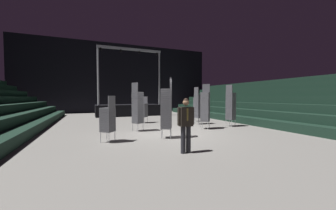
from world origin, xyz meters
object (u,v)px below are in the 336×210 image
(stage_riser, at_px, (129,109))
(chair_stack_rear_centre, at_px, (108,119))
(chair_stack_mid_centre, at_px, (199,106))
(chair_stack_front_left, at_px, (231,106))
(chair_stack_front_right, at_px, (144,110))
(chair_stack_mid_right, at_px, (138,107))
(chair_stack_rear_right, at_px, (205,106))
(chair_stack_mid_left, at_px, (197,109))
(man_with_tie, at_px, (186,122))
(chair_stack_rear_left, at_px, (166,108))

(stage_riser, height_order, chair_stack_rear_centre, stage_riser)
(stage_riser, distance_m, chair_stack_mid_centre, 8.41)
(chair_stack_front_left, xyz_separation_m, chair_stack_front_right, (-4.42, 3.50, -0.34))
(stage_riser, relative_size, chair_stack_mid_right, 2.50)
(stage_riser, bearing_deg, chair_stack_rear_right, -75.82)
(chair_stack_front_left, height_order, chair_stack_mid_left, chair_stack_front_left)
(stage_riser, bearing_deg, chair_stack_mid_right, -97.55)
(stage_riser, distance_m, chair_stack_front_left, 10.35)
(man_with_tie, height_order, chair_stack_mid_centre, chair_stack_mid_centre)
(chair_stack_mid_right, xyz_separation_m, chair_stack_mid_centre, (4.26, 1.07, -0.04))
(chair_stack_front_right, relative_size, chair_stack_mid_centre, 0.75)
(chair_stack_mid_right, distance_m, chair_stack_mid_centre, 4.40)
(chair_stack_mid_left, distance_m, chair_stack_mid_centre, 1.46)
(man_with_tie, xyz_separation_m, chair_stack_mid_left, (4.41, 6.79, -0.11))
(chair_stack_front_right, bearing_deg, chair_stack_rear_left, 133.53)
(chair_stack_mid_left, xyz_separation_m, chair_stack_mid_centre, (-0.63, -1.27, 0.34))
(stage_riser, xyz_separation_m, chair_stack_rear_centre, (-2.81, -10.86, 0.25))
(chair_stack_mid_left, bearing_deg, chair_stack_front_left, 22.16)
(chair_stack_mid_left, height_order, chair_stack_rear_right, chair_stack_rear_right)
(chair_stack_front_left, height_order, chair_stack_mid_centre, chair_stack_front_left)
(stage_riser, height_order, chair_stack_mid_left, stage_riser)
(chair_stack_front_right, bearing_deg, stage_riser, -43.09)
(chair_stack_mid_right, height_order, chair_stack_rear_left, chair_stack_rear_left)
(chair_stack_front_left, distance_m, chair_stack_rear_left, 5.06)
(chair_stack_front_right, height_order, chair_stack_mid_left, chair_stack_front_right)
(chair_stack_mid_centre, bearing_deg, man_with_tie, -42.56)
(chair_stack_mid_left, distance_m, chair_stack_mid_right, 5.44)
(chair_stack_mid_right, bearing_deg, chair_stack_rear_right, 47.87)
(chair_stack_rear_right, bearing_deg, chair_stack_mid_left, -67.15)
(chair_stack_front_left, xyz_separation_m, chair_stack_mid_centre, (-1.26, 1.58, -0.04))
(chair_stack_front_left, height_order, chair_stack_rear_left, chair_stack_rear_left)
(chair_stack_front_left, height_order, chair_stack_rear_centre, chair_stack_front_left)
(chair_stack_front_right, distance_m, chair_stack_rear_centre, 5.68)
(chair_stack_mid_right, bearing_deg, chair_stack_mid_centre, 73.36)
(chair_stack_front_right, height_order, chair_stack_rear_left, chair_stack_rear_left)
(chair_stack_front_left, bearing_deg, chair_stack_rear_centre, -97.09)
(man_with_tie, xyz_separation_m, chair_stack_mid_right, (-0.48, 4.44, 0.27))
(chair_stack_mid_left, relative_size, chair_stack_rear_left, 0.67)
(chair_stack_front_left, bearing_deg, stage_riser, -173.91)
(chair_stack_front_right, bearing_deg, chair_stack_mid_left, -142.05)
(chair_stack_front_right, height_order, chair_stack_mid_right, chair_stack_mid_right)
(chair_stack_mid_centre, bearing_deg, chair_stack_front_right, -129.40)
(chair_stack_front_right, height_order, chair_stack_mid_centre, chair_stack_mid_centre)
(chair_stack_front_right, distance_m, chair_stack_mid_right, 3.21)
(chair_stack_rear_left, bearing_deg, chair_stack_front_left, -43.79)
(chair_stack_front_right, relative_size, chair_stack_mid_right, 0.73)
(man_with_tie, bearing_deg, stage_riser, -91.50)
(chair_stack_front_left, relative_size, chair_stack_rear_left, 0.97)
(chair_stack_mid_left, xyz_separation_m, chair_stack_mid_right, (-4.89, -2.35, 0.38))
(chair_stack_mid_centre, height_order, chair_stack_rear_left, chair_stack_rear_left)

